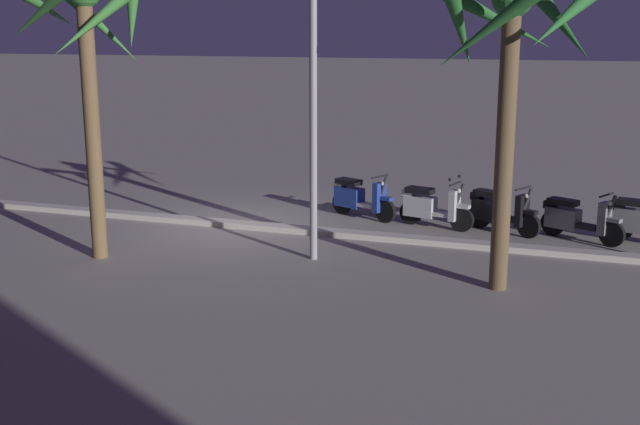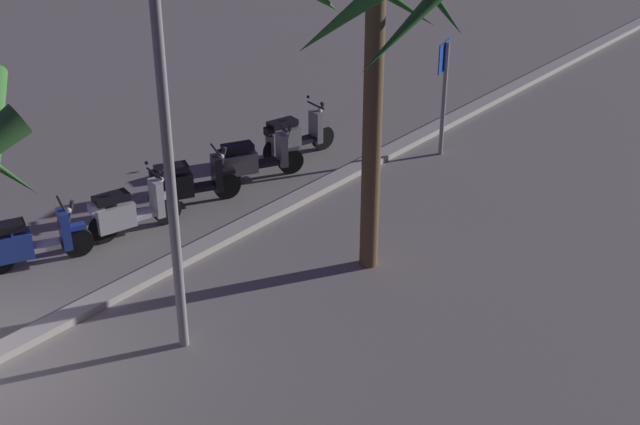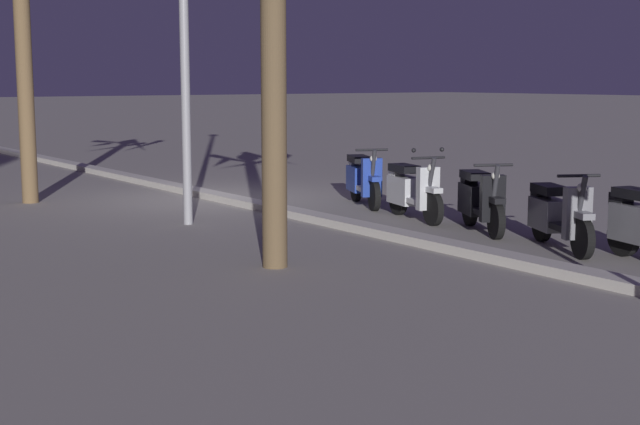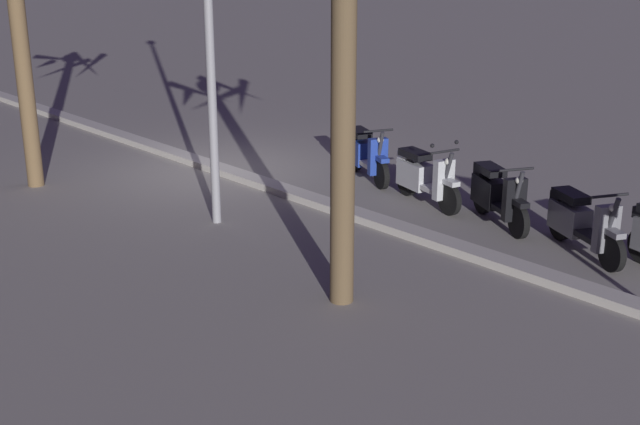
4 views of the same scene
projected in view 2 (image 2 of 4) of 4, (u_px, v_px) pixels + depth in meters
name	position (u px, v px, depth m)	size (l,w,h in m)	color
scooter_grey_tail_end	(294.00, 136.00, 18.19)	(1.70, 0.71, 1.17)	black
scooter_grey_second_in_line	(253.00, 159.00, 17.24)	(1.66, 0.95, 1.04)	black
scooter_black_gap_after_mid	(187.00, 183.00, 16.26)	(1.59, 0.94, 1.04)	black
scooter_silver_last_in_row	(128.00, 211.00, 15.25)	(1.69, 0.71, 1.17)	black
scooter_blue_far_back	(27.00, 242.00, 14.29)	(1.69, 0.90, 1.04)	black
crossing_sign	(444.00, 85.00, 17.88)	(0.59, 0.19, 2.40)	#939399
palm_tree_by_mall_entrance	(375.00, 37.00, 12.84)	(2.58, 2.61, 5.01)	brown
street_lamp	(159.00, 56.00, 10.64)	(0.36, 0.36, 6.99)	#939399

